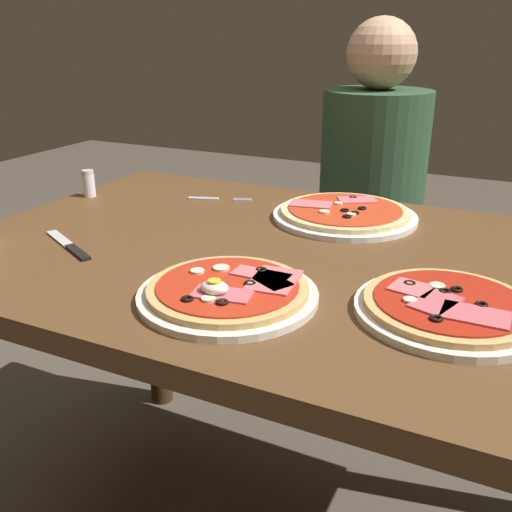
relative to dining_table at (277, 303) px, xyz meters
The scene contains 8 objects.
dining_table is the anchor object (origin of this frame).
pizza_foreground 0.26m from the dining_table, 85.95° to the right, with size 0.28×0.28×0.05m.
pizza_across_left 0.38m from the dining_table, 22.03° to the right, with size 0.28×0.28×0.03m.
pizza_across_right 0.28m from the dining_table, 76.95° to the left, with size 0.32×0.32×0.03m.
fork 0.39m from the dining_table, 138.29° to the left, with size 0.15×0.06×0.00m.
knife 0.42m from the dining_table, 155.94° to the right, with size 0.18×0.11×0.01m.
salt_shaker 0.61m from the dining_table, 166.27° to the left, with size 0.03×0.03×0.07m.
diner_person 0.77m from the dining_table, 91.46° to the left, with size 0.32×0.32×1.18m.
Camera 1 is at (0.41, -0.94, 1.14)m, focal length 40.30 mm.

